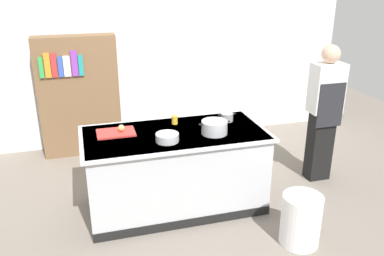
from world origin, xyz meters
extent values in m
plane|color=slate|center=(0.00, 0.00, 0.00)|extent=(10.00, 10.00, 0.00)
cube|color=white|center=(0.00, 2.10, 1.50)|extent=(6.40, 0.12, 3.00)
cube|color=#B7BABF|center=(0.00, 0.00, 0.45)|extent=(1.90, 0.90, 0.90)
cube|color=#B7BABF|center=(0.00, 0.00, 0.89)|extent=(1.98, 0.98, 0.03)
cube|color=black|center=(0.00, -0.46, 0.05)|extent=(1.90, 0.01, 0.10)
cube|color=red|center=(-0.61, 0.14, 0.91)|extent=(0.40, 0.28, 0.02)
sphere|color=tan|center=(-0.55, 0.15, 0.96)|extent=(0.07, 0.07, 0.07)
cylinder|color=#B7BABF|center=(0.40, -0.14, 0.97)|extent=(0.28, 0.28, 0.14)
cube|color=black|center=(0.25, -0.14, 1.02)|extent=(0.04, 0.02, 0.01)
cube|color=black|center=(0.55, -0.14, 1.02)|extent=(0.04, 0.02, 0.01)
cylinder|color=#99999E|center=(0.66, 0.18, 0.95)|extent=(0.14, 0.14, 0.09)
cube|color=black|center=(0.57, 0.18, 0.98)|extent=(0.04, 0.02, 0.01)
cube|color=black|center=(0.75, 0.18, 0.98)|extent=(0.04, 0.02, 0.01)
cylinder|color=#B7BABF|center=(-0.13, -0.21, 0.94)|extent=(0.24, 0.24, 0.08)
cylinder|color=yellow|center=(0.06, 0.26, 0.95)|extent=(0.07, 0.07, 0.10)
cylinder|color=white|center=(1.01, -0.99, 0.26)|extent=(0.39, 0.39, 0.52)
cube|color=black|center=(1.91, 0.16, 0.45)|extent=(0.28, 0.20, 0.90)
cube|color=silver|center=(1.91, 0.16, 1.20)|extent=(0.38, 0.24, 0.60)
sphere|color=#D3AA8C|center=(1.91, 0.16, 1.61)|extent=(0.22, 0.22, 0.22)
cube|color=#232328|center=(1.91, 0.03, 1.02)|extent=(0.34, 0.02, 0.54)
cube|color=brown|center=(-0.95, 1.80, 0.85)|extent=(1.10, 0.28, 1.70)
cube|color=green|center=(-1.39, 1.64, 1.33)|extent=(0.06, 0.03, 0.27)
cube|color=orange|center=(-1.31, 1.64, 1.35)|extent=(0.08, 0.03, 0.32)
cube|color=red|center=(-1.23, 1.64, 1.35)|extent=(0.07, 0.03, 0.31)
cube|color=#3351B7|center=(-1.15, 1.64, 1.32)|extent=(0.06, 0.03, 0.27)
cube|color=white|center=(-1.07, 1.64, 1.33)|extent=(0.09, 0.03, 0.27)
cube|color=purple|center=(-0.97, 1.64, 1.36)|extent=(0.08, 0.03, 0.34)
cube|color=teal|center=(-0.89, 1.64, 1.33)|extent=(0.06, 0.03, 0.28)
camera|label=1|loc=(-0.92, -3.91, 2.53)|focal=37.95mm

